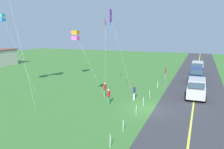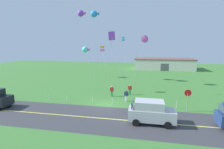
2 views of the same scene
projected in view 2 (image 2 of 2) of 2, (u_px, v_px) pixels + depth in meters
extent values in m
cube|color=#3D7533|center=(106.00, 106.00, 22.23)|extent=(120.00, 120.00, 0.10)
cube|color=#38383D|center=(97.00, 118.00, 18.35)|extent=(120.00, 7.00, 0.00)
cube|color=#E5E04C|center=(97.00, 118.00, 18.35)|extent=(120.00, 0.16, 0.00)
cube|color=#B7B7BC|center=(152.00, 114.00, 16.99)|extent=(4.40, 1.90, 1.10)
cube|color=#B7B7BC|center=(149.00, 105.00, 16.89)|extent=(2.73, 1.75, 0.80)
cube|color=#334756|center=(161.00, 106.00, 16.67)|extent=(0.10, 1.62, 0.64)
cube|color=#334756|center=(132.00, 104.00, 17.20)|extent=(0.10, 1.62, 0.60)
cylinder|color=black|center=(166.00, 117.00, 17.72)|extent=(0.68, 0.22, 0.68)
cylinder|color=black|center=(168.00, 125.00, 15.88)|extent=(0.68, 0.22, 0.68)
cylinder|color=black|center=(137.00, 115.00, 18.27)|extent=(0.68, 0.22, 0.68)
cylinder|color=black|center=(136.00, 123.00, 16.43)|extent=(0.68, 0.22, 0.68)
cube|color=#334756|center=(222.00, 109.00, 15.83)|extent=(0.10, 1.62, 0.60)
cylinder|color=black|center=(222.00, 120.00, 16.91)|extent=(0.68, 0.22, 0.68)
cylinder|color=black|center=(10.00, 103.00, 22.21)|extent=(0.68, 0.22, 0.68)
cylinder|color=gray|center=(187.00, 102.00, 20.09)|extent=(0.08, 0.08, 2.10)
cylinder|color=red|center=(188.00, 93.00, 19.92)|extent=(0.76, 0.04, 0.76)
cylinder|color=white|center=(188.00, 93.00, 19.94)|extent=(0.62, 0.01, 0.62)
cylinder|color=#338C4C|center=(111.00, 94.00, 26.21)|extent=(0.16, 0.16, 0.82)
cylinder|color=#338C4C|center=(112.00, 94.00, 26.17)|extent=(0.16, 0.16, 0.82)
cube|color=red|center=(112.00, 89.00, 26.08)|extent=(0.36, 0.22, 0.56)
cylinder|color=red|center=(110.00, 89.00, 26.14)|extent=(0.10, 0.10, 0.52)
cylinder|color=red|center=(113.00, 90.00, 26.04)|extent=(0.10, 0.10, 0.52)
sphere|color=#D8AD84|center=(112.00, 87.00, 26.02)|extent=(0.22, 0.22, 0.22)
cylinder|color=#338C4C|center=(129.00, 92.00, 27.16)|extent=(0.16, 0.16, 0.82)
cylinder|color=#338C4C|center=(130.00, 92.00, 27.12)|extent=(0.16, 0.16, 0.82)
cube|color=red|center=(130.00, 88.00, 27.03)|extent=(0.36, 0.22, 0.56)
cylinder|color=red|center=(128.00, 88.00, 27.08)|extent=(0.10, 0.10, 0.52)
cylinder|color=red|center=(131.00, 88.00, 26.99)|extent=(0.10, 0.10, 0.52)
sphere|color=#D8AD84|center=(130.00, 85.00, 26.97)|extent=(0.22, 0.22, 0.22)
cylinder|color=silver|center=(126.00, 98.00, 23.78)|extent=(0.16, 0.16, 0.82)
cylinder|color=silver|center=(127.00, 99.00, 23.75)|extent=(0.16, 0.16, 0.82)
cube|color=navy|center=(126.00, 94.00, 23.66)|extent=(0.36, 0.22, 0.56)
cylinder|color=navy|center=(125.00, 94.00, 23.71)|extent=(0.10, 0.10, 0.52)
cylinder|color=navy|center=(128.00, 94.00, 23.62)|extent=(0.10, 0.10, 0.52)
sphere|color=brown|center=(126.00, 91.00, 23.60)|extent=(0.22, 0.22, 0.22)
cylinder|color=silver|center=(107.00, 72.00, 27.09)|extent=(2.06, 2.49, 7.02)
cube|color=orange|center=(102.00, 47.00, 27.89)|extent=(0.56, 0.56, 0.36)
cube|color=#D859BF|center=(102.00, 50.00, 27.97)|extent=(0.56, 0.56, 0.36)
cylinder|color=silver|center=(137.00, 67.00, 26.70)|extent=(2.08, 0.77, 8.48)
cone|color=#D859BF|center=(145.00, 39.00, 26.19)|extent=(1.13, 0.66, 1.11)
cylinder|color=silver|center=(119.00, 68.00, 24.24)|extent=(2.38, 1.83, 8.84)
cube|color=purple|center=(112.00, 36.00, 24.64)|extent=(0.97, 0.17, 1.25)
cylinder|color=#2D8CE5|center=(112.00, 42.00, 24.79)|extent=(0.04, 0.04, 1.40)
cylinder|color=silver|center=(125.00, 60.00, 36.78)|extent=(1.35, 3.09, 8.94)
cube|color=#4CD8D8|center=(123.00, 38.00, 37.65)|extent=(0.56, 0.56, 0.36)
cube|color=#2D8CE5|center=(123.00, 40.00, 37.73)|extent=(0.56, 0.56, 0.36)
cylinder|color=silver|center=(86.00, 47.00, 38.31)|extent=(2.41, 0.95, 14.41)
sphere|color=purple|center=(81.00, 13.00, 37.85)|extent=(1.40, 1.40, 1.40)
sphere|color=#D859BF|center=(85.00, 13.00, 37.68)|extent=(0.60, 0.60, 0.60)
cylinder|color=silver|center=(88.00, 63.00, 42.29)|extent=(1.32, 0.66, 6.64)
sphere|color=#4CD8D8|center=(85.00, 50.00, 41.58)|extent=(1.40, 1.40, 1.40)
sphere|color=#D859BF|center=(89.00, 50.00, 41.41)|extent=(0.60, 0.60, 0.60)
cylinder|color=silver|center=(99.00, 48.00, 37.63)|extent=(1.60, 0.73, 14.00)
sphere|color=#2D8CE5|center=(94.00, 14.00, 36.32)|extent=(1.40, 1.40, 1.40)
sphere|color=#2D8CE5|center=(98.00, 14.00, 36.15)|extent=(0.60, 0.60, 0.60)
cylinder|color=silver|center=(92.00, 39.00, 32.47)|extent=(1.57, 2.33, 17.32)
cube|color=beige|center=(163.00, 64.00, 57.77)|extent=(18.00, 10.00, 3.20)
cube|color=brown|center=(164.00, 59.00, 57.49)|extent=(18.36, 10.20, 0.30)
cube|color=#4C4C51|center=(165.00, 67.00, 53.06)|extent=(2.40, 0.12, 2.20)
cylinder|color=silver|center=(49.00, 97.00, 24.44)|extent=(0.05, 0.05, 0.90)
cylinder|color=silver|center=(67.00, 98.00, 23.93)|extent=(0.05, 0.05, 0.90)
cylinder|color=silver|center=(92.00, 99.00, 23.22)|extent=(0.05, 0.05, 0.90)
cylinder|color=silver|center=(112.00, 101.00, 22.69)|extent=(0.05, 0.05, 0.90)
cylinder|color=silver|center=(136.00, 102.00, 22.11)|extent=(0.05, 0.05, 0.90)
cylinder|color=silver|center=(176.00, 105.00, 21.16)|extent=(0.05, 0.05, 0.90)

